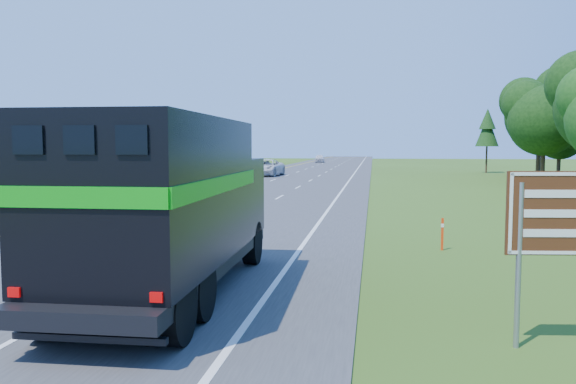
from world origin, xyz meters
name	(u,v)px	position (x,y,z in m)	size (l,w,h in m)	color
road	(296,179)	(0.00, 50.00, 0.02)	(15.00, 260.00, 0.04)	#38383A
lane_markings	(296,179)	(0.00, 50.00, 0.04)	(11.15, 260.00, 0.01)	yellow
horse_truck	(169,202)	(3.42, 5.15, 2.09)	(2.91, 8.70, 3.82)	black
white_suv	(266,168)	(-4.00, 54.69, 0.96)	(3.05, 6.61, 1.84)	silver
far_car	(320,158)	(-3.15, 108.48, 0.85)	(1.92, 4.77, 1.63)	silver
exit_sign	(568,221)	(10.87, 3.14, 2.09)	(1.89, 0.29, 3.22)	gray
delineator	(442,233)	(9.96, 11.77, 0.55)	(0.08, 0.05, 1.03)	#F1360C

